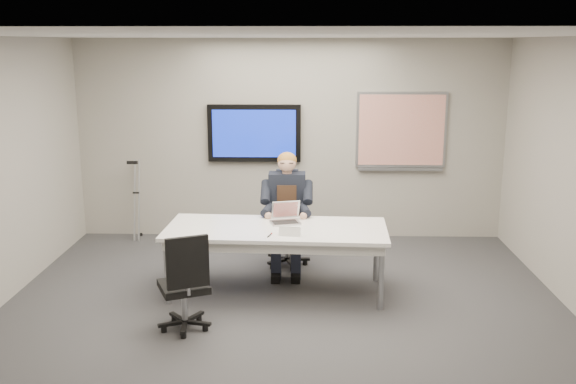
{
  "coord_description": "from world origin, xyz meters",
  "views": [
    {
      "loc": [
        0.22,
        -5.94,
        2.73
      ],
      "look_at": [
        0.03,
        0.93,
        1.13
      ],
      "focal_mm": 40.0,
      "sensor_mm": 36.0,
      "label": 1
    }
  ],
  "objects_px": {
    "office_chair_far": "(287,238)",
    "office_chair_near": "(185,300)",
    "laptop": "(285,217)",
    "conference_table": "(276,235)",
    "seated_person": "(287,225)"
  },
  "relations": [
    {
      "from": "office_chair_near",
      "to": "seated_person",
      "type": "distance_m",
      "value": 1.96
    },
    {
      "from": "conference_table",
      "to": "seated_person",
      "type": "bearing_deg",
      "value": 84.43
    },
    {
      "from": "office_chair_far",
      "to": "laptop",
      "type": "height_order",
      "value": "office_chair_far"
    },
    {
      "from": "office_chair_near",
      "to": "office_chair_far",
      "type": "bearing_deg",
      "value": -138.88
    },
    {
      "from": "conference_table",
      "to": "office_chair_near",
      "type": "distance_m",
      "value": 1.37
    },
    {
      "from": "office_chair_near",
      "to": "seated_person",
      "type": "xyz_separation_m",
      "value": [
        0.93,
        1.7,
        0.27
      ]
    },
    {
      "from": "office_chair_far",
      "to": "office_chair_near",
      "type": "height_order",
      "value": "office_chair_far"
    },
    {
      "from": "office_chair_far",
      "to": "office_chair_near",
      "type": "xyz_separation_m",
      "value": [
        -0.93,
        -1.97,
        -0.02
      ]
    },
    {
      "from": "conference_table",
      "to": "office_chair_far",
      "type": "xyz_separation_m",
      "value": [
        0.09,
        0.93,
        -0.33
      ]
    },
    {
      "from": "conference_table",
      "to": "office_chair_far",
      "type": "bearing_deg",
      "value": 86.78
    },
    {
      "from": "office_chair_near",
      "to": "laptop",
      "type": "relative_size",
      "value": 2.63
    },
    {
      "from": "office_chair_far",
      "to": "office_chair_near",
      "type": "distance_m",
      "value": 2.17
    },
    {
      "from": "conference_table",
      "to": "seated_person",
      "type": "height_order",
      "value": "seated_person"
    },
    {
      "from": "office_chair_far",
      "to": "laptop",
      "type": "distance_m",
      "value": 0.85
    },
    {
      "from": "conference_table",
      "to": "laptop",
      "type": "xyz_separation_m",
      "value": [
        0.09,
        0.23,
        0.14
      ]
    }
  ]
}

